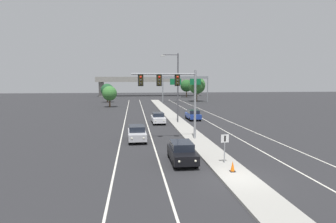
% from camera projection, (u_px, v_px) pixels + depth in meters
% --- Properties ---
extents(ground_plane, '(260.00, 260.00, 0.00)m').
position_uv_depth(ground_plane, '(239.00, 179.00, 18.20)').
color(ground_plane, '#28282B').
extents(median_island, '(2.40, 110.00, 0.15)m').
position_uv_depth(median_island, '(187.00, 130.00, 35.95)').
color(median_island, '#9E9B93').
rests_on(median_island, ground).
extents(lane_stripe_oncoming_center, '(0.14, 100.00, 0.01)m').
position_uv_depth(lane_stripe_oncoming_center, '(147.00, 123.00, 42.31)').
color(lane_stripe_oncoming_center, silver).
rests_on(lane_stripe_oncoming_center, ground).
extents(lane_stripe_receding_center, '(0.14, 100.00, 0.01)m').
position_uv_depth(lane_stripe_receding_center, '(209.00, 122.00, 43.43)').
color(lane_stripe_receding_center, silver).
rests_on(lane_stripe_receding_center, ground).
extents(edge_stripe_left, '(0.14, 100.00, 0.01)m').
position_uv_depth(edge_stripe_left, '(124.00, 123.00, 41.91)').
color(edge_stripe_left, silver).
rests_on(edge_stripe_left, ground).
extents(edge_stripe_right, '(0.14, 100.00, 0.01)m').
position_uv_depth(edge_stripe_right, '(229.00, 121.00, 43.82)').
color(edge_stripe_right, silver).
rests_on(edge_stripe_right, ground).
extents(overhead_signal_mast, '(6.73, 0.44, 7.20)m').
position_uv_depth(overhead_signal_mast, '(174.00, 89.00, 29.52)').
color(overhead_signal_mast, gray).
rests_on(overhead_signal_mast, median_island).
extents(median_sign_post, '(0.60, 0.10, 2.20)m').
position_uv_depth(median_sign_post, '(225.00, 144.00, 21.22)').
color(median_sign_post, gray).
rests_on(median_sign_post, median_island).
extents(street_lamp_median, '(2.58, 0.28, 10.00)m').
position_uv_depth(street_lamp_median, '(176.00, 84.00, 41.38)').
color(street_lamp_median, '#4C4C51').
rests_on(street_lamp_median, median_island).
extents(car_oncoming_black, '(1.82, 4.47, 1.58)m').
position_uv_depth(car_oncoming_black, '(182.00, 152.00, 21.93)').
color(car_oncoming_black, black).
rests_on(car_oncoming_black, ground).
extents(car_oncoming_silver, '(1.92, 4.51, 1.58)m').
position_uv_depth(car_oncoming_silver, '(137.00, 133.00, 29.76)').
color(car_oncoming_silver, '#B7B7BC').
rests_on(car_oncoming_silver, ground).
extents(car_oncoming_white, '(1.88, 4.49, 1.58)m').
position_uv_depth(car_oncoming_white, '(158.00, 118.00, 41.80)').
color(car_oncoming_white, silver).
rests_on(car_oncoming_white, ground).
extents(car_receding_blue, '(1.87, 4.49, 1.58)m').
position_uv_depth(car_receding_blue, '(193.00, 115.00, 45.64)').
color(car_receding_blue, navy).
rests_on(car_receding_blue, ground).
extents(traffic_cone_median_nose, '(0.36, 0.36, 0.74)m').
position_uv_depth(traffic_cone_median_nose, '(233.00, 166.00, 19.27)').
color(traffic_cone_median_nose, black).
rests_on(traffic_cone_median_nose, median_island).
extents(highway_sign_gantry, '(13.28, 0.42, 7.50)m').
position_uv_depth(highway_sign_gantry, '(185.00, 81.00, 81.42)').
color(highway_sign_gantry, gray).
rests_on(highway_sign_gantry, ground).
extents(overpass_bridge, '(42.40, 6.40, 7.65)m').
position_uv_depth(overpass_bridge, '(150.00, 82.00, 114.79)').
color(overpass_bridge, gray).
rests_on(overpass_bridge, ground).
extents(tree_far_left_a, '(3.70, 3.70, 5.36)m').
position_uv_depth(tree_far_left_a, '(107.00, 90.00, 81.54)').
color(tree_far_left_a, '#4C3823').
rests_on(tree_far_left_a, ground).
extents(tree_far_left_c, '(3.44, 3.44, 4.98)m').
position_uv_depth(tree_far_left_c, '(110.00, 93.00, 66.94)').
color(tree_far_left_c, '#4C3823').
rests_on(tree_far_left_c, ground).
extents(tree_far_right_c, '(4.54, 4.54, 6.57)m').
position_uv_depth(tree_far_right_c, '(186.00, 86.00, 106.76)').
color(tree_far_right_c, '#4C3823').
rests_on(tree_far_right_c, ground).
extents(tree_far_right_a, '(5.09, 5.09, 7.36)m').
position_uv_depth(tree_far_right_a, '(197.00, 85.00, 84.88)').
color(tree_far_right_a, '#4C3823').
rests_on(tree_far_right_a, ground).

